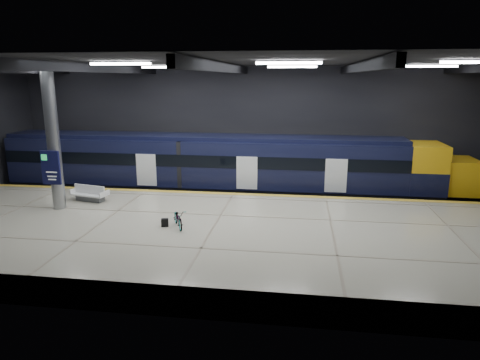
# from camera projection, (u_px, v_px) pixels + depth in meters

# --- Properties ---
(ground) EXTENTS (30.00, 30.00, 0.00)m
(ground) POSITION_uv_depth(u_px,v_px,m) (225.00, 230.00, 21.07)
(ground) COLOR black
(ground) RESTS_ON ground
(room_shell) EXTENTS (30.10, 16.10, 8.05)m
(room_shell) POSITION_uv_depth(u_px,v_px,m) (223.00, 113.00, 19.74)
(room_shell) COLOR black
(room_shell) RESTS_ON ground
(platform) EXTENTS (30.00, 11.00, 1.10)m
(platform) POSITION_uv_depth(u_px,v_px,m) (214.00, 238.00, 18.53)
(platform) COLOR #BBB49E
(platform) RESTS_ON ground
(safety_strip) EXTENTS (30.00, 0.40, 0.01)m
(safety_strip) POSITION_uv_depth(u_px,v_px,m) (233.00, 194.00, 23.46)
(safety_strip) COLOR gold
(safety_strip) RESTS_ON platform
(rails) EXTENTS (30.00, 1.52, 0.16)m
(rails) POSITION_uv_depth(u_px,v_px,m) (240.00, 198.00, 26.34)
(rails) COLOR gray
(rails) RESTS_ON ground
(train) EXTENTS (29.40, 2.84, 3.79)m
(train) POSITION_uv_depth(u_px,v_px,m) (230.00, 166.00, 25.96)
(train) COLOR black
(train) RESTS_ON ground
(bench) EXTENTS (2.02, 1.18, 0.84)m
(bench) POSITION_uv_depth(u_px,v_px,m) (90.00, 195.00, 22.06)
(bench) COLOR #595B60
(bench) RESTS_ON platform
(bicycle) EXTENTS (1.16, 1.60, 0.80)m
(bicycle) POSITION_uv_depth(u_px,v_px,m) (178.00, 218.00, 18.15)
(bicycle) COLOR #99999E
(bicycle) RESTS_ON platform
(pannier_bag) EXTENTS (0.33, 0.24, 0.35)m
(pannier_bag) POSITION_uv_depth(u_px,v_px,m) (165.00, 223.00, 18.29)
(pannier_bag) COLOR black
(pannier_bag) RESTS_ON platform
(info_column) EXTENTS (0.90, 0.78, 6.90)m
(info_column) POSITION_uv_depth(u_px,v_px,m) (53.00, 140.00, 20.12)
(info_column) COLOR #9EA0A5
(info_column) RESTS_ON platform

